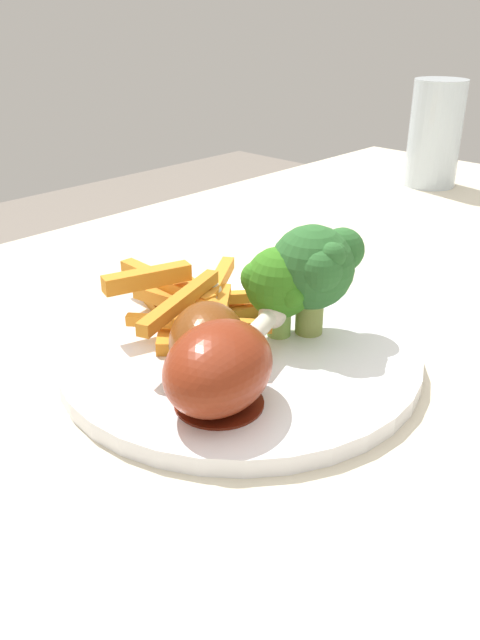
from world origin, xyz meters
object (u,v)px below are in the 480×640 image
at_px(carrot_fries_pile, 193,303).
at_px(water_glass, 435,134).
at_px(dining_table, 345,464).
at_px(broccoli_floret_front, 318,267).
at_px(chicken_drumstick_far, 221,365).
at_px(dinner_plate, 240,354).
at_px(broccoli_floret_middle, 280,281).
at_px(chicken_drumstick_near, 208,339).

distance_m(carrot_fries_pile, water_glass, 0.53).
xyz_separation_m(dining_table, water_glass, (-0.46, -0.20, 0.17)).
bearing_deg(broccoli_floret_front, water_glass, -160.17).
bearing_deg(chicken_drumstick_far, water_glass, -162.29).
distance_m(dinner_plate, broccoli_floret_middle, 0.06).
height_order(carrot_fries_pile, chicken_drumstick_near, chicken_drumstick_near).
xyz_separation_m(dinner_plate, chicken_drumstick_near, (0.04, 0.01, 0.03)).
bearing_deg(dining_table, dinner_plate, -38.84).
relative_size(broccoli_floret_front, carrot_fries_pile, 0.49).
relative_size(broccoli_floret_middle, chicken_drumstick_near, 0.59).
relative_size(dinner_plate, carrot_fries_pile, 1.54).
bearing_deg(chicken_drumstick_near, chicken_drumstick_far, 58.46).
bearing_deg(broccoli_floret_front, chicken_drumstick_far, 7.88).
xyz_separation_m(broccoli_floret_front, broccoli_floret_middle, (0.02, -0.02, -0.01)).
bearing_deg(broccoli_floret_middle, chicken_drumstick_near, 0.30).
bearing_deg(broccoli_floret_front, carrot_fries_pile, -54.75).
bearing_deg(dinner_plate, broccoli_floret_front, 155.29).
height_order(dining_table, chicken_drumstick_near, chicken_drumstick_near).
height_order(chicken_drumstick_far, water_glass, water_glass).
bearing_deg(carrot_fries_pile, dining_table, 122.29).
bearing_deg(water_glass, dining_table, 23.30).
xyz_separation_m(dining_table, dinner_plate, (0.06, -0.05, 0.10)).
distance_m(broccoli_floret_middle, chicken_drumstick_near, 0.07).
bearing_deg(water_glass, broccoli_floret_middle, 17.29).
xyz_separation_m(chicken_drumstick_far, water_glass, (-0.58, -0.18, 0.03)).
bearing_deg(broccoli_floret_middle, water_glass, -162.71).
distance_m(carrot_fries_pile, chicken_drumstick_near, 0.07).
bearing_deg(dining_table, broccoli_floret_front, -66.31).
height_order(broccoli_floret_middle, carrot_fries_pile, broccoli_floret_middle).
height_order(dinner_plate, water_glass, water_glass).
distance_m(chicken_drumstick_far, water_glass, 0.61).
bearing_deg(broccoli_floret_middle, chicken_drumstick_far, 19.94).
bearing_deg(chicken_drumstick_near, dinner_plate, -169.31).
height_order(dinner_plate, chicken_drumstick_near, chicken_drumstick_near).
bearing_deg(dinner_plate, water_glass, -164.40).
xyz_separation_m(dining_table, broccoli_floret_front, (0.01, -0.03, 0.16)).
bearing_deg(water_glass, chicken_drumstick_near, 15.28).
relative_size(dining_table, broccoli_floret_front, 15.95).
distance_m(dining_table, chicken_drumstick_far, 0.18).
bearing_deg(chicken_drumstick_near, broccoli_floret_middle, -179.70).
bearing_deg(dinner_plate, chicken_drumstick_near, 10.69).
distance_m(dinner_plate, carrot_fries_pile, 0.05).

